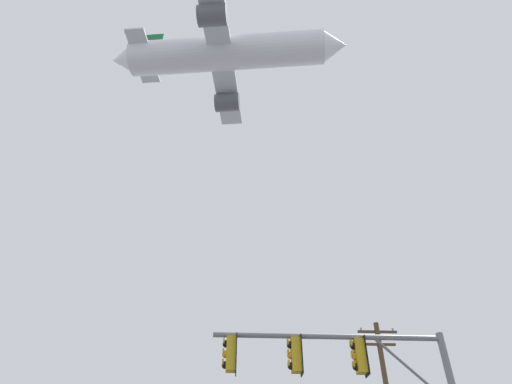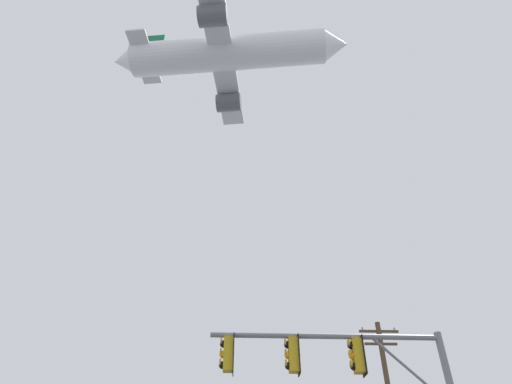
# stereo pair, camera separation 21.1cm
# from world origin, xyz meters

# --- Properties ---
(signal_pole_near) EXTENTS (6.52, 0.51, 5.74)m
(signal_pole_near) POSITION_xyz_m (2.40, 6.67, 4.48)
(signal_pole_near) COLOR slate
(signal_pole_near) RESTS_ON ground
(airplane) EXTENTS (24.96, 19.28, 6.80)m
(airplane) POSITION_xyz_m (-2.65, 22.81, 40.86)
(airplane) COLOR white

